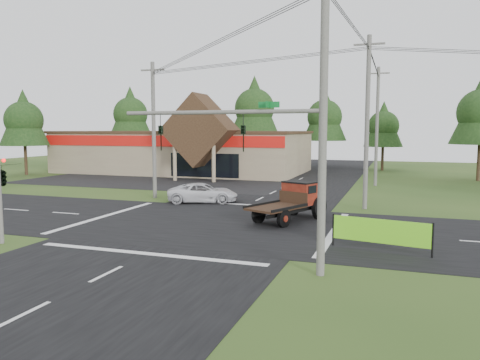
% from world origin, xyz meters
% --- Properties ---
extents(ground, '(120.00, 120.00, 0.00)m').
position_xyz_m(ground, '(0.00, 0.00, 0.00)').
color(ground, '#284418').
rests_on(ground, ground).
extents(road_ns, '(12.00, 120.00, 0.02)m').
position_xyz_m(road_ns, '(0.00, 0.00, 0.01)').
color(road_ns, black).
rests_on(road_ns, ground).
extents(road_ew, '(120.00, 12.00, 0.02)m').
position_xyz_m(road_ew, '(0.00, 0.00, 0.01)').
color(road_ew, black).
rests_on(road_ew, ground).
extents(parking_apron, '(28.00, 14.00, 0.02)m').
position_xyz_m(parking_apron, '(-14.00, 19.00, 0.01)').
color(parking_apron, black).
rests_on(parking_apron, ground).
extents(cvs_building, '(30.40, 18.20, 9.19)m').
position_xyz_m(cvs_building, '(-15.70, 29.57, 2.78)').
color(cvs_building, gray).
rests_on(cvs_building, ground).
extents(traffic_signal_mast, '(8.12, 0.24, 7.00)m').
position_xyz_m(traffic_signal_mast, '(5.82, -7.50, 4.43)').
color(traffic_signal_mast, '#595651').
rests_on(traffic_signal_mast, ground).
extents(traffic_signal_corner, '(0.53, 2.48, 4.40)m').
position_xyz_m(traffic_signal_corner, '(-7.50, -7.32, 3.52)').
color(traffic_signal_corner, '#595651').
rests_on(traffic_signal_corner, ground).
extents(utility_pole_nr, '(2.00, 0.30, 11.00)m').
position_xyz_m(utility_pole_nr, '(7.50, -7.50, 5.64)').
color(utility_pole_nr, '#595651').
rests_on(utility_pole_nr, ground).
extents(utility_pole_nw, '(2.00, 0.30, 10.50)m').
position_xyz_m(utility_pole_nw, '(-8.00, 8.00, 5.39)').
color(utility_pole_nw, '#595651').
rests_on(utility_pole_nw, ground).
extents(utility_pole_ne, '(2.00, 0.30, 11.50)m').
position_xyz_m(utility_pole_ne, '(8.00, 8.00, 5.89)').
color(utility_pole_ne, '#595651').
rests_on(utility_pole_ne, ground).
extents(utility_pole_n, '(2.00, 0.30, 11.20)m').
position_xyz_m(utility_pole_n, '(8.00, 22.00, 5.74)').
color(utility_pole_n, '#595651').
rests_on(utility_pole_n, ground).
extents(tree_row_a, '(6.72, 6.72, 12.12)m').
position_xyz_m(tree_row_a, '(-30.00, 40.00, 8.05)').
color(tree_row_a, '#332316').
rests_on(tree_row_a, ground).
extents(tree_row_b, '(5.60, 5.60, 10.10)m').
position_xyz_m(tree_row_b, '(-20.00, 42.00, 6.70)').
color(tree_row_b, '#332316').
rests_on(tree_row_b, ground).
extents(tree_row_c, '(7.28, 7.28, 13.13)m').
position_xyz_m(tree_row_c, '(-10.00, 41.00, 8.72)').
color(tree_row_c, '#332316').
rests_on(tree_row_c, ground).
extents(tree_row_d, '(6.16, 6.16, 11.11)m').
position_xyz_m(tree_row_d, '(0.00, 42.00, 7.38)').
color(tree_row_d, '#332316').
rests_on(tree_row_d, ground).
extents(tree_row_e, '(5.04, 5.04, 9.09)m').
position_xyz_m(tree_row_e, '(8.00, 40.00, 6.03)').
color(tree_row_e, '#332316').
rests_on(tree_row_e, ground).
extents(tree_side_w, '(5.60, 5.60, 10.10)m').
position_xyz_m(tree_side_w, '(-32.00, 20.00, 6.70)').
color(tree_side_w, '#332316').
rests_on(tree_side_w, ground).
extents(antique_flatbed_truck, '(4.14, 5.89, 2.30)m').
position_xyz_m(antique_flatbed_truck, '(4.06, 2.13, 1.15)').
color(antique_flatbed_truck, '#52130B').
rests_on(antique_flatbed_truck, ground).
extents(roadside_banner, '(4.33, 0.96, 1.50)m').
position_xyz_m(roadside_banner, '(9.44, -3.30, 0.75)').
color(roadside_banner, '#6BD21C').
rests_on(roadside_banner, ground).
extents(white_pickup, '(5.61, 3.89, 1.42)m').
position_xyz_m(white_pickup, '(-3.53, 7.14, 0.71)').
color(white_pickup, silver).
rests_on(white_pickup, ground).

